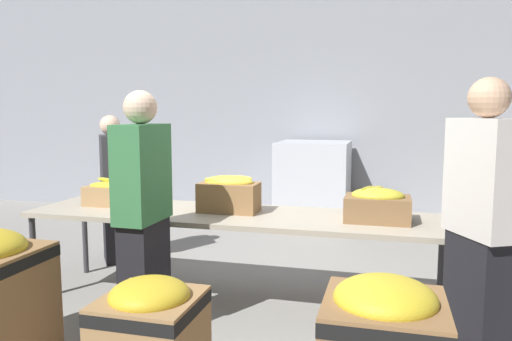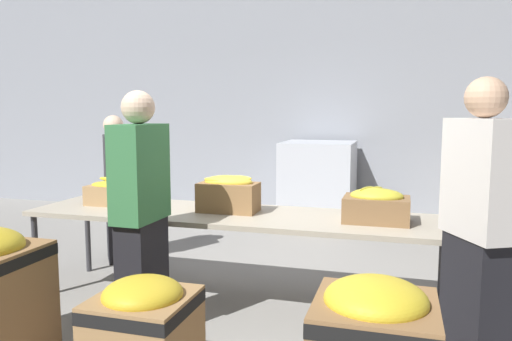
{
  "view_description": "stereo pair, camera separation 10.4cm",
  "coord_description": "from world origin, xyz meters",
  "px_view_note": "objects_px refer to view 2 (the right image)",
  "views": [
    {
      "loc": [
        1.19,
        -3.77,
        1.57
      ],
      "look_at": [
        0.11,
        0.28,
        1.07
      ],
      "focal_mm": 35.0,
      "sensor_mm": 36.0,
      "label": 1
    },
    {
      "loc": [
        1.29,
        -3.74,
        1.57
      ],
      "look_at": [
        0.11,
        0.28,
        1.07
      ],
      "focal_mm": 35.0,
      "sensor_mm": 36.0,
      "label": 2
    }
  ],
  "objects_px": {
    "banana_box_0": "(112,192)",
    "volunteer_2": "(141,215)",
    "pallet_stack_1": "(318,185)",
    "banana_box_2": "(376,205)",
    "sorting_table": "(233,218)",
    "volunteer_1": "(479,230)",
    "donation_bin_1": "(144,334)",
    "banana_box_1": "(228,193)",
    "volunteer_0": "(115,189)"
  },
  "relations": [
    {
      "from": "banana_box_0",
      "to": "volunteer_2",
      "type": "distance_m",
      "value": 1.03
    },
    {
      "from": "pallet_stack_1",
      "to": "banana_box_2",
      "type": "bearing_deg",
      "value": -72.73
    },
    {
      "from": "sorting_table",
      "to": "banana_box_0",
      "type": "relative_size",
      "value": 8.09
    },
    {
      "from": "sorting_table",
      "to": "volunteer_1",
      "type": "height_order",
      "value": "volunteer_1"
    },
    {
      "from": "volunteer_2",
      "to": "volunteer_1",
      "type": "bearing_deg",
      "value": -87.34
    },
    {
      "from": "volunteer_1",
      "to": "volunteer_2",
      "type": "height_order",
      "value": "volunteer_1"
    },
    {
      "from": "volunteer_1",
      "to": "donation_bin_1",
      "type": "distance_m",
      "value": 2.0
    },
    {
      "from": "sorting_table",
      "to": "banana_box_1",
      "type": "bearing_deg",
      "value": 138.57
    },
    {
      "from": "banana_box_1",
      "to": "donation_bin_1",
      "type": "xyz_separation_m",
      "value": [
        0.03,
        -1.48,
        -0.54
      ]
    },
    {
      "from": "banana_box_2",
      "to": "donation_bin_1",
      "type": "height_order",
      "value": "banana_box_2"
    },
    {
      "from": "banana_box_1",
      "to": "pallet_stack_1",
      "type": "bearing_deg",
      "value": 84.53
    },
    {
      "from": "banana_box_1",
      "to": "volunteer_1",
      "type": "height_order",
      "value": "volunteer_1"
    },
    {
      "from": "banana_box_2",
      "to": "banana_box_1",
      "type": "bearing_deg",
      "value": 177.64
    },
    {
      "from": "banana_box_2",
      "to": "sorting_table",
      "type": "bearing_deg",
      "value": -179.98
    },
    {
      "from": "banana_box_2",
      "to": "volunteer_0",
      "type": "xyz_separation_m",
      "value": [
        -2.69,
        0.77,
        -0.12
      ]
    },
    {
      "from": "sorting_table",
      "to": "pallet_stack_1",
      "type": "distance_m",
      "value": 2.93
    },
    {
      "from": "banana_box_1",
      "to": "volunteer_2",
      "type": "bearing_deg",
      "value": -117.39
    },
    {
      "from": "sorting_table",
      "to": "volunteer_0",
      "type": "xyz_separation_m",
      "value": [
        -1.56,
        0.77,
        0.05
      ]
    },
    {
      "from": "sorting_table",
      "to": "pallet_stack_1",
      "type": "height_order",
      "value": "pallet_stack_1"
    },
    {
      "from": "banana_box_2",
      "to": "pallet_stack_1",
      "type": "xyz_separation_m",
      "value": [
        -0.91,
        2.92,
        -0.31
      ]
    },
    {
      "from": "sorting_table",
      "to": "volunteer_2",
      "type": "height_order",
      "value": "volunteer_2"
    },
    {
      "from": "volunteer_1",
      "to": "pallet_stack_1",
      "type": "xyz_separation_m",
      "value": [
        -1.52,
        3.55,
        -0.31
      ]
    },
    {
      "from": "sorting_table",
      "to": "volunteer_2",
      "type": "xyz_separation_m",
      "value": [
        -0.44,
        -0.69,
        0.14
      ]
    },
    {
      "from": "volunteer_1",
      "to": "banana_box_2",
      "type": "bearing_deg",
      "value": 16.85
    },
    {
      "from": "banana_box_1",
      "to": "volunteer_1",
      "type": "relative_size",
      "value": 0.27
    },
    {
      "from": "banana_box_0",
      "to": "donation_bin_1",
      "type": "relative_size",
      "value": 0.62
    },
    {
      "from": "volunteer_0",
      "to": "banana_box_2",
      "type": "bearing_deg",
      "value": 38.17
    },
    {
      "from": "sorting_table",
      "to": "banana_box_2",
      "type": "bearing_deg",
      "value": 0.02
    },
    {
      "from": "banana_box_1",
      "to": "pallet_stack_1",
      "type": "height_order",
      "value": "pallet_stack_1"
    },
    {
      "from": "volunteer_2",
      "to": "banana_box_2",
      "type": "bearing_deg",
      "value": -64.92
    },
    {
      "from": "volunteer_2",
      "to": "pallet_stack_1",
      "type": "height_order",
      "value": "volunteer_2"
    },
    {
      "from": "banana_box_1",
      "to": "banana_box_2",
      "type": "bearing_deg",
      "value": -2.36
    },
    {
      "from": "banana_box_0",
      "to": "pallet_stack_1",
      "type": "relative_size",
      "value": 0.36
    },
    {
      "from": "banana_box_2",
      "to": "volunteer_2",
      "type": "bearing_deg",
      "value": -156.13
    },
    {
      "from": "volunteer_0",
      "to": "volunteer_1",
      "type": "relative_size",
      "value": 0.86
    },
    {
      "from": "sorting_table",
      "to": "donation_bin_1",
      "type": "relative_size",
      "value": 5.0
    },
    {
      "from": "banana_box_2",
      "to": "donation_bin_1",
      "type": "distance_m",
      "value": 1.91
    },
    {
      "from": "banana_box_0",
      "to": "banana_box_2",
      "type": "height_order",
      "value": "banana_box_2"
    },
    {
      "from": "sorting_table",
      "to": "pallet_stack_1",
      "type": "bearing_deg",
      "value": 85.71
    },
    {
      "from": "volunteer_0",
      "to": "pallet_stack_1",
      "type": "distance_m",
      "value": 2.79
    },
    {
      "from": "banana_box_1",
      "to": "volunteer_2",
      "type": "relative_size",
      "value": 0.28
    },
    {
      "from": "donation_bin_1",
      "to": "pallet_stack_1",
      "type": "height_order",
      "value": "pallet_stack_1"
    },
    {
      "from": "banana_box_0",
      "to": "donation_bin_1",
      "type": "bearing_deg",
      "value": -53.07
    },
    {
      "from": "banana_box_1",
      "to": "volunteer_0",
      "type": "bearing_deg",
      "value": 154.33
    },
    {
      "from": "banana_box_1",
      "to": "donation_bin_1",
      "type": "relative_size",
      "value": 0.71
    },
    {
      "from": "banana_box_0",
      "to": "volunteer_0",
      "type": "distance_m",
      "value": 0.84
    },
    {
      "from": "banana_box_2",
      "to": "donation_bin_1",
      "type": "bearing_deg",
      "value": -128.9
    },
    {
      "from": "banana_box_1",
      "to": "donation_bin_1",
      "type": "distance_m",
      "value": 1.57
    },
    {
      "from": "banana_box_0",
      "to": "volunteer_2",
      "type": "height_order",
      "value": "volunteer_2"
    },
    {
      "from": "banana_box_0",
      "to": "banana_box_1",
      "type": "height_order",
      "value": "banana_box_1"
    }
  ]
}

